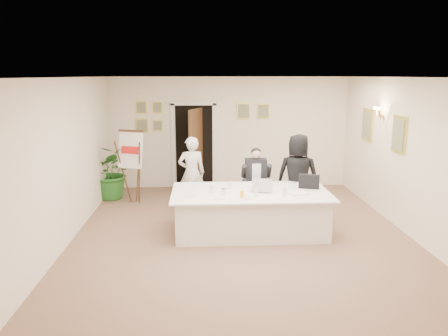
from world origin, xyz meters
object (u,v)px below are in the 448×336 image
seated_man (256,180)px  paper_stack (298,193)px  standing_man (192,173)px  standing_woman (298,176)px  oj_glass (242,195)px  laptop (261,183)px  steel_jug (224,192)px  conference_table (250,212)px  potted_palm (112,172)px  laptop_bag (309,182)px  flip_chart (133,170)px

seated_man → paper_stack: seated_man is taller
seated_man → standing_man: standing_man is taller
standing_woman → oj_glass: (-1.23, -1.26, -0.02)m
seated_man → oj_glass: (-0.44, -1.61, 0.14)m
standing_woman → laptop: size_ratio=4.56×
seated_man → steel_jug: seated_man is taller
paper_stack → steel_jug: steel_jug is taller
steel_jug → seated_man: bearing=61.5°
standing_man → oj_glass: standing_man is taller
conference_table → oj_glass: (-0.20, -0.44, 0.45)m
conference_table → laptop: size_ratio=7.58×
conference_table → potted_palm: potted_palm is taller
potted_palm → standing_woman: bearing=-21.8°
conference_table → standing_man: 1.91m
laptop_bag → paper_stack: 0.49m
standing_man → potted_palm: 2.08m
paper_stack → oj_glass: size_ratio=2.43×
paper_stack → seated_man: bearing=112.4°
flip_chart → laptop: flip_chart is taller
flip_chart → laptop: bearing=-37.0°
seated_man → laptop: bearing=-98.0°
laptop_bag → conference_table: bearing=-154.0°
laptop → paper_stack: (0.62, -0.25, -0.12)m
conference_table → laptop: 0.56m
standing_woman → paper_stack: size_ratio=5.42×
seated_man → flip_chart: size_ratio=0.85×
potted_palm → laptop_bag: bearing=-29.0°
laptop → oj_glass: (-0.39, -0.47, -0.07)m
flip_chart → paper_stack: flip_chart is taller
oj_glass → steel_jug: 0.39m
conference_table → flip_chart: size_ratio=1.74×
standing_man → steel_jug: bearing=102.4°
laptop → seated_man: bearing=102.3°
flip_chart → standing_woman: 3.64m
potted_palm → laptop: 3.98m
standing_woman → conference_table: bearing=54.6°
flip_chart → steel_jug: 2.90m
flip_chart → standing_woman: standing_woman is taller
laptop_bag → laptop: bearing=-153.8°
standing_woman → laptop_bag: (0.07, -0.66, 0.05)m
seated_man → laptop: (-0.05, -1.14, 0.22)m
seated_man → oj_glass: bearing=-110.9°
conference_table → laptop: (0.20, 0.03, 0.52)m
seated_man → steel_jug: 1.56m
flip_chart → paper_stack: size_ratio=5.17×
laptop → conference_table: bearing=-158.0°
potted_palm → steel_jug: potted_palm is taller
laptop_bag → paper_stack: laptop_bag is taller
standing_man → steel_jug: size_ratio=14.28×
potted_palm → laptop: (3.17, -2.39, 0.28)m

